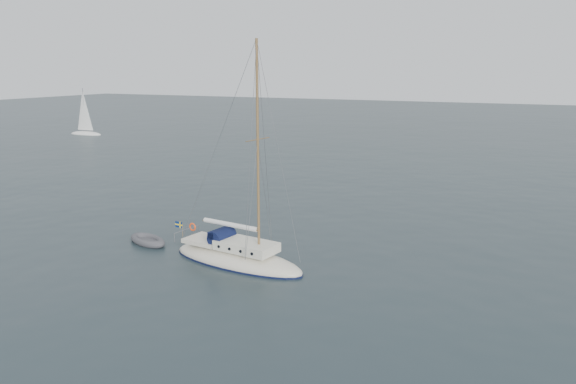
% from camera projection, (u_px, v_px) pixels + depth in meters
% --- Properties ---
extents(ground, '(300.00, 300.00, 0.00)m').
position_uv_depth(ground, '(276.00, 262.00, 30.60)').
color(ground, black).
rests_on(ground, ground).
extents(sailboat, '(8.64, 2.59, 12.30)m').
position_uv_depth(sailboat, '(237.00, 247.00, 30.22)').
color(sailboat, beige).
rests_on(sailboat, ground).
extents(dinghy, '(3.02, 1.37, 0.43)m').
position_uv_depth(dinghy, '(148.00, 240.00, 33.78)').
color(dinghy, '#47464A').
rests_on(dinghy, ground).
extents(distant_yacht_a, '(5.76, 3.07, 7.64)m').
position_uv_depth(distant_yacht_a, '(84.00, 114.00, 87.55)').
color(distant_yacht_a, silver).
rests_on(distant_yacht_a, ground).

